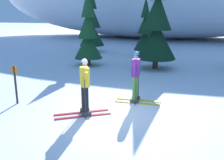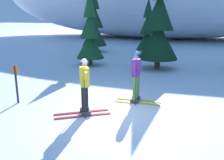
{
  "view_description": "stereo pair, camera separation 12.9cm",
  "coord_description": "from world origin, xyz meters",
  "px_view_note": "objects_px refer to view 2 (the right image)",
  "views": [
    {
      "loc": [
        2.53,
        -6.85,
        3.04
      ],
      "look_at": [
        -0.16,
        0.52,
        0.95
      ],
      "focal_mm": 40.45,
      "sensor_mm": 36.0,
      "label": 1
    },
    {
      "loc": [
        2.65,
        -6.8,
        3.04
      ],
      "look_at": [
        -0.16,
        0.52,
        0.95
      ],
      "focal_mm": 40.45,
      "sensor_mm": 36.0,
      "label": 2
    }
  ],
  "objects_px": {
    "pine_tree_center_left": "(148,32)",
    "skier_purple_jacket": "(136,76)",
    "pine_tree_far_left": "(94,25)",
    "pine_tree_left": "(90,35)",
    "skier_yellow_jacket": "(84,86)",
    "pine_tree_center_right": "(159,26)",
    "trail_marker_post": "(16,82)"
  },
  "relations": [
    {
      "from": "trail_marker_post",
      "to": "pine_tree_center_right",
      "type": "bearing_deg",
      "value": 64.93
    },
    {
      "from": "pine_tree_center_left",
      "to": "pine_tree_center_right",
      "type": "xyz_separation_m",
      "value": [
        1.6,
        -4.25,
        0.64
      ]
    },
    {
      "from": "skier_purple_jacket",
      "to": "skier_yellow_jacket",
      "type": "height_order",
      "value": "skier_purple_jacket"
    },
    {
      "from": "pine_tree_center_left",
      "to": "trail_marker_post",
      "type": "bearing_deg",
      "value": -98.98
    },
    {
      "from": "skier_purple_jacket",
      "to": "pine_tree_left",
      "type": "bearing_deg",
      "value": 129.01
    },
    {
      "from": "pine_tree_center_left",
      "to": "skier_purple_jacket",
      "type": "bearing_deg",
      "value": -78.83
    },
    {
      "from": "trail_marker_post",
      "to": "pine_tree_far_left",
      "type": "bearing_deg",
      "value": 102.08
    },
    {
      "from": "pine_tree_center_left",
      "to": "trail_marker_post",
      "type": "distance_m",
      "value": 11.76
    },
    {
      "from": "skier_purple_jacket",
      "to": "pine_tree_center_left",
      "type": "distance_m",
      "value": 10.24
    },
    {
      "from": "pine_tree_center_left",
      "to": "pine_tree_center_right",
      "type": "relative_size",
      "value": 0.73
    },
    {
      "from": "skier_yellow_jacket",
      "to": "pine_tree_center_right",
      "type": "relative_size",
      "value": 0.31
    },
    {
      "from": "pine_tree_far_left",
      "to": "skier_yellow_jacket",
      "type": "bearing_deg",
      "value": -66.54
    },
    {
      "from": "skier_purple_jacket",
      "to": "pine_tree_left",
      "type": "distance_m",
      "value": 6.91
    },
    {
      "from": "skier_purple_jacket",
      "to": "skier_yellow_jacket",
      "type": "distance_m",
      "value": 2.01
    },
    {
      "from": "pine_tree_center_left",
      "to": "pine_tree_left",
      "type": "bearing_deg",
      "value": -116.51
    },
    {
      "from": "pine_tree_center_right",
      "to": "pine_tree_left",
      "type": "bearing_deg",
      "value": -173.67
    },
    {
      "from": "skier_yellow_jacket",
      "to": "trail_marker_post",
      "type": "relative_size",
      "value": 1.31
    },
    {
      "from": "skier_purple_jacket",
      "to": "pine_tree_center_right",
      "type": "height_order",
      "value": "pine_tree_center_right"
    },
    {
      "from": "skier_yellow_jacket",
      "to": "pine_tree_left",
      "type": "xyz_separation_m",
      "value": [
        -3.16,
        6.97,
        0.88
      ]
    },
    {
      "from": "pine_tree_far_left",
      "to": "trail_marker_post",
      "type": "xyz_separation_m",
      "value": [
        2.55,
        -11.91,
        -1.37
      ]
    },
    {
      "from": "pine_tree_center_left",
      "to": "pine_tree_center_right",
      "type": "height_order",
      "value": "pine_tree_center_right"
    },
    {
      "from": "skier_purple_jacket",
      "to": "pine_tree_center_left",
      "type": "xyz_separation_m",
      "value": [
        -1.98,
        10.02,
        0.8
      ]
    },
    {
      "from": "pine_tree_left",
      "to": "pine_tree_center_right",
      "type": "distance_m",
      "value": 4.0
    },
    {
      "from": "pine_tree_far_left",
      "to": "pine_tree_left",
      "type": "relative_size",
      "value": 1.19
    },
    {
      "from": "pine_tree_left",
      "to": "skier_yellow_jacket",
      "type": "bearing_deg",
      "value": -65.59
    },
    {
      "from": "pine_tree_far_left",
      "to": "pine_tree_center_right",
      "type": "bearing_deg",
      "value": -37.47
    },
    {
      "from": "skier_yellow_jacket",
      "to": "pine_tree_far_left",
      "type": "height_order",
      "value": "pine_tree_far_left"
    },
    {
      "from": "pine_tree_left",
      "to": "trail_marker_post",
      "type": "distance_m",
      "value": 6.98
    },
    {
      "from": "skier_yellow_jacket",
      "to": "pine_tree_center_right",
      "type": "bearing_deg",
      "value": 84.05
    },
    {
      "from": "skier_purple_jacket",
      "to": "pine_tree_center_right",
      "type": "distance_m",
      "value": 5.96
    },
    {
      "from": "skier_yellow_jacket",
      "to": "pine_tree_center_right",
      "type": "xyz_separation_m",
      "value": [
        0.77,
        7.41,
        1.47
      ]
    },
    {
      "from": "pine_tree_far_left",
      "to": "trail_marker_post",
      "type": "bearing_deg",
      "value": -77.92
    }
  ]
}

